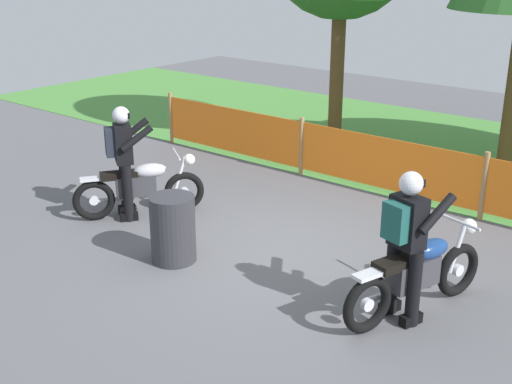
{
  "coord_description": "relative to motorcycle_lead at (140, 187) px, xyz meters",
  "views": [
    {
      "loc": [
        4.81,
        -6.46,
        3.82
      ],
      "look_at": [
        -0.16,
        -0.35,
        0.9
      ],
      "focal_mm": 46.53,
      "sensor_mm": 36.0,
      "label": 1
    }
  ],
  "objects": [
    {
      "name": "motorcycle_lead",
      "position": [
        0.0,
        0.0,
        0.0
      ],
      "size": [
        1.19,
        1.69,
        0.93
      ],
      "rotation": [
        0.0,
        0.0,
        0.97
      ],
      "color": "black",
      "rests_on": "ground"
    },
    {
      "name": "ground",
      "position": [
        2.41,
        0.33,
        -0.46
      ],
      "size": [
        24.0,
        24.0,
        0.02
      ],
      "primitive_type": "cube",
      "color": "#5B5B60"
    },
    {
      "name": "motorcycle_trailing",
      "position": [
        4.51,
        -0.01,
        0.02
      ],
      "size": [
        0.82,
        2.0,
        0.97
      ],
      "rotation": [
        0.0,
        0.0,
        1.28
      ],
      "color": "black",
      "rests_on": "ground"
    },
    {
      "name": "grass_verge",
      "position": [
        2.41,
        6.04,
        -0.45
      ],
      "size": [
        24.0,
        5.96,
        0.01
      ],
      "primitive_type": "cube",
      "color": "#4C8C3D",
      "rests_on": "ground"
    },
    {
      "name": "barrier_fence",
      "position": [
        2.41,
        3.06,
        0.09
      ],
      "size": [
        9.91,
        0.08,
        1.05
      ],
      "color": "#997547",
      "rests_on": "ground"
    },
    {
      "name": "rider_lead",
      "position": [
        -0.12,
        -0.18,
        0.5
      ],
      "size": [
        0.72,
        0.79,
        1.69
      ],
      "rotation": [
        0.0,
        0.0,
        0.97
      ],
      "color": "black",
      "rests_on": "ground"
    },
    {
      "name": "rider_trailing",
      "position": [
        4.44,
        -0.22,
        0.5
      ],
      "size": [
        0.66,
        0.76,
        1.69
      ],
      "rotation": [
        0.0,
        0.0,
        1.28
      ],
      "color": "black",
      "rests_on": "ground"
    },
    {
      "name": "oil_drum",
      "position": [
        1.5,
        -0.78,
        -0.01
      ],
      "size": [
        0.58,
        0.58,
        0.88
      ],
      "primitive_type": "cylinder",
      "color": "#2D2D33",
      "rests_on": "ground"
    }
  ]
}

